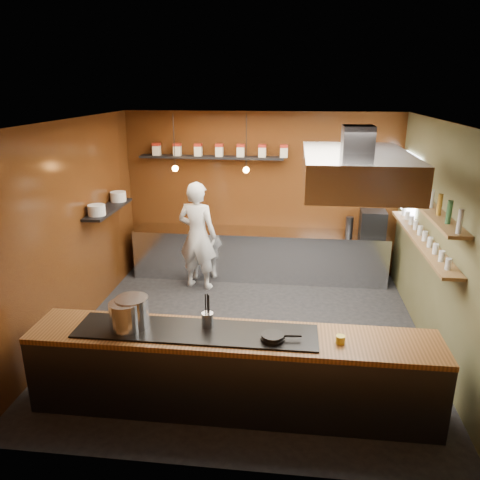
# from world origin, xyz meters

# --- Properties ---
(floor) EXTENTS (5.00, 5.00, 0.00)m
(floor) POSITION_xyz_m (0.00, 0.00, 0.00)
(floor) COLOR black
(floor) RESTS_ON ground
(back_wall) EXTENTS (5.00, 0.00, 5.00)m
(back_wall) POSITION_xyz_m (0.00, 2.50, 1.50)
(back_wall) COLOR #3D180B
(back_wall) RESTS_ON ground
(left_wall) EXTENTS (0.00, 5.00, 5.00)m
(left_wall) POSITION_xyz_m (-2.50, 0.00, 1.50)
(left_wall) COLOR #3D180B
(left_wall) RESTS_ON ground
(right_wall) EXTENTS (0.00, 5.00, 5.00)m
(right_wall) POSITION_xyz_m (2.50, 0.00, 1.50)
(right_wall) COLOR #4F4E2C
(right_wall) RESTS_ON ground
(ceiling) EXTENTS (5.00, 5.00, 0.00)m
(ceiling) POSITION_xyz_m (0.00, 0.00, 3.00)
(ceiling) COLOR silver
(ceiling) RESTS_ON back_wall
(window_pane) EXTENTS (0.00, 1.00, 1.00)m
(window_pane) POSITION_xyz_m (2.45, 1.70, 1.90)
(window_pane) COLOR white
(window_pane) RESTS_ON right_wall
(prep_counter) EXTENTS (4.60, 0.65, 0.90)m
(prep_counter) POSITION_xyz_m (0.00, 2.17, 0.45)
(prep_counter) COLOR silver
(prep_counter) RESTS_ON floor
(pass_counter) EXTENTS (4.40, 0.72, 0.94)m
(pass_counter) POSITION_xyz_m (-0.00, -1.60, 0.47)
(pass_counter) COLOR #38383D
(pass_counter) RESTS_ON floor
(tin_shelf) EXTENTS (2.60, 0.26, 0.04)m
(tin_shelf) POSITION_xyz_m (-0.90, 2.36, 2.20)
(tin_shelf) COLOR black
(tin_shelf) RESTS_ON back_wall
(plate_shelf) EXTENTS (0.30, 1.40, 0.04)m
(plate_shelf) POSITION_xyz_m (-2.34, 1.00, 1.55)
(plate_shelf) COLOR black
(plate_shelf) RESTS_ON left_wall
(bottle_shelf_upper) EXTENTS (0.26, 2.80, 0.04)m
(bottle_shelf_upper) POSITION_xyz_m (2.34, 0.30, 1.92)
(bottle_shelf_upper) COLOR brown
(bottle_shelf_upper) RESTS_ON right_wall
(bottle_shelf_lower) EXTENTS (0.26, 2.80, 0.04)m
(bottle_shelf_lower) POSITION_xyz_m (2.34, 0.30, 1.45)
(bottle_shelf_lower) COLOR brown
(bottle_shelf_lower) RESTS_ON right_wall
(extractor_hood) EXTENTS (1.20, 2.00, 0.72)m
(extractor_hood) POSITION_xyz_m (1.30, -0.40, 2.51)
(extractor_hood) COLOR #38383D
(extractor_hood) RESTS_ON ceiling
(pendant_left) EXTENTS (0.10, 0.10, 0.95)m
(pendant_left) POSITION_xyz_m (-1.40, 1.70, 2.15)
(pendant_left) COLOR black
(pendant_left) RESTS_ON ceiling
(pendant_right) EXTENTS (0.10, 0.10, 0.95)m
(pendant_right) POSITION_xyz_m (-0.20, 1.70, 2.15)
(pendant_right) COLOR black
(pendant_right) RESTS_ON ceiling
(storage_tins) EXTENTS (2.43, 0.13, 0.22)m
(storage_tins) POSITION_xyz_m (-0.75, 2.36, 2.33)
(storage_tins) COLOR beige
(storage_tins) RESTS_ON tin_shelf
(plate_stacks) EXTENTS (0.26, 1.16, 0.16)m
(plate_stacks) POSITION_xyz_m (-2.34, 1.00, 1.65)
(plate_stacks) COLOR silver
(plate_stacks) RESTS_ON plate_shelf
(bottles) EXTENTS (0.06, 2.66, 0.24)m
(bottles) POSITION_xyz_m (2.34, 0.30, 2.06)
(bottles) COLOR silver
(bottles) RESTS_ON bottle_shelf_upper
(wine_glasses) EXTENTS (0.07, 2.37, 0.13)m
(wine_glasses) POSITION_xyz_m (2.34, 0.30, 1.53)
(wine_glasses) COLOR silver
(wine_glasses) RESTS_ON bottle_shelf_lower
(stockpot_large) EXTENTS (0.33, 0.33, 0.32)m
(stockpot_large) POSITION_xyz_m (-1.15, -1.67, 1.10)
(stockpot_large) COLOR silver
(stockpot_large) RESTS_ON pass_counter
(stockpot_small) EXTENTS (0.39, 0.39, 0.33)m
(stockpot_small) POSITION_xyz_m (-1.09, -1.58, 1.11)
(stockpot_small) COLOR silver
(stockpot_small) RESTS_ON pass_counter
(utensil_crock) EXTENTS (0.14, 0.14, 0.17)m
(utensil_crock) POSITION_xyz_m (-0.28, -1.51, 1.02)
(utensil_crock) COLOR #B7BABF
(utensil_crock) RESTS_ON pass_counter
(frying_pan) EXTENTS (0.42, 0.25, 0.06)m
(frying_pan) POSITION_xyz_m (0.44, -1.70, 0.97)
(frying_pan) COLOR black
(frying_pan) RESTS_ON pass_counter
(butter_jar) EXTENTS (0.12, 0.12, 0.08)m
(butter_jar) POSITION_xyz_m (1.12, -1.65, 0.96)
(butter_jar) COLOR gold
(butter_jar) RESTS_ON pass_counter
(espresso_machine) EXTENTS (0.46, 0.43, 0.44)m
(espresso_machine) POSITION_xyz_m (2.00, 2.18, 1.12)
(espresso_machine) COLOR black
(espresso_machine) RESTS_ON prep_counter
(chef) EXTENTS (0.78, 0.60, 1.91)m
(chef) POSITION_xyz_m (-1.03, 1.60, 0.95)
(chef) COLOR silver
(chef) RESTS_ON floor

